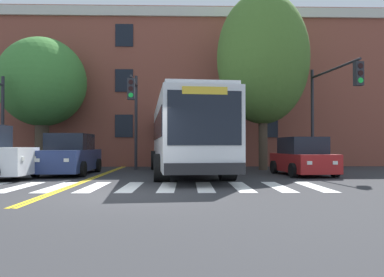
{
  "coord_description": "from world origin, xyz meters",
  "views": [
    {
      "loc": [
        1.57,
        -9.95,
        1.33
      ],
      "look_at": [
        2.01,
        6.65,
        1.62
      ],
      "focal_mm": 35.0,
      "sensor_mm": 36.0,
      "label": 1
    }
  ],
  "objects_px": {
    "car_black_behind_bus": "(182,152)",
    "street_tree_curbside_large": "(263,58)",
    "car_navy_near_lane": "(70,156)",
    "street_tree_curbside_small": "(42,83)",
    "car_red_far_lane": "(303,158)",
    "city_bus": "(184,134)",
    "traffic_light_near_corner": "(330,97)",
    "traffic_light_overhead": "(134,106)"
  },
  "relations": [
    {
      "from": "car_black_behind_bus",
      "to": "street_tree_curbside_large",
      "type": "xyz_separation_m",
      "value": [
        4.36,
        -8.27,
        5.17
      ]
    },
    {
      "from": "car_navy_near_lane",
      "to": "street_tree_curbside_small",
      "type": "distance_m",
      "value": 6.46
    },
    {
      "from": "car_black_behind_bus",
      "to": "street_tree_curbside_large",
      "type": "relative_size",
      "value": 0.43
    },
    {
      "from": "car_red_far_lane",
      "to": "car_black_behind_bus",
      "type": "distance_m",
      "value": 12.95
    },
    {
      "from": "car_black_behind_bus",
      "to": "city_bus",
      "type": "bearing_deg",
      "value": -89.34
    },
    {
      "from": "car_red_far_lane",
      "to": "traffic_light_near_corner",
      "type": "bearing_deg",
      "value": 36.22
    },
    {
      "from": "city_bus",
      "to": "street_tree_curbside_small",
      "type": "relative_size",
      "value": 1.71
    },
    {
      "from": "traffic_light_overhead",
      "to": "street_tree_curbside_small",
      "type": "relative_size",
      "value": 0.69
    },
    {
      "from": "traffic_light_overhead",
      "to": "street_tree_curbside_small",
      "type": "bearing_deg",
      "value": 156.98
    },
    {
      "from": "car_navy_near_lane",
      "to": "traffic_light_overhead",
      "type": "height_order",
      "value": "traffic_light_overhead"
    },
    {
      "from": "city_bus",
      "to": "street_tree_curbside_small",
      "type": "height_order",
      "value": "street_tree_curbside_small"
    },
    {
      "from": "traffic_light_near_corner",
      "to": "traffic_light_overhead",
      "type": "xyz_separation_m",
      "value": [
        -9.52,
        1.32,
        -0.3
      ]
    },
    {
      "from": "car_red_far_lane",
      "to": "traffic_light_near_corner",
      "type": "height_order",
      "value": "traffic_light_near_corner"
    },
    {
      "from": "street_tree_curbside_large",
      "to": "street_tree_curbside_small",
      "type": "xyz_separation_m",
      "value": [
        -12.26,
        1.41,
        -1.13
      ]
    },
    {
      "from": "car_navy_near_lane",
      "to": "street_tree_curbside_large",
      "type": "bearing_deg",
      "value": 16.46
    },
    {
      "from": "city_bus",
      "to": "car_black_behind_bus",
      "type": "bearing_deg",
      "value": 90.66
    },
    {
      "from": "city_bus",
      "to": "car_red_far_lane",
      "type": "bearing_deg",
      "value": -12.9
    },
    {
      "from": "car_navy_near_lane",
      "to": "street_tree_curbside_small",
      "type": "height_order",
      "value": "street_tree_curbside_small"
    },
    {
      "from": "traffic_light_overhead",
      "to": "car_black_behind_bus",
      "type": "bearing_deg",
      "value": 75.26
    },
    {
      "from": "street_tree_curbside_large",
      "to": "street_tree_curbside_small",
      "type": "distance_m",
      "value": 12.4
    },
    {
      "from": "car_red_far_lane",
      "to": "street_tree_curbside_large",
      "type": "xyz_separation_m",
      "value": [
        -0.98,
        3.53,
        5.21
      ]
    },
    {
      "from": "traffic_light_near_corner",
      "to": "street_tree_curbside_large",
      "type": "xyz_separation_m",
      "value": [
        -2.74,
        2.24,
        2.35
      ]
    },
    {
      "from": "car_black_behind_bus",
      "to": "street_tree_curbside_small",
      "type": "xyz_separation_m",
      "value": [
        -7.9,
        -6.85,
        4.04
      ]
    },
    {
      "from": "car_red_far_lane",
      "to": "street_tree_curbside_small",
      "type": "height_order",
      "value": "street_tree_curbside_small"
    },
    {
      "from": "car_red_far_lane",
      "to": "street_tree_curbside_small",
      "type": "relative_size",
      "value": 0.52
    },
    {
      "from": "car_red_far_lane",
      "to": "traffic_light_near_corner",
      "type": "distance_m",
      "value": 3.6
    },
    {
      "from": "traffic_light_overhead",
      "to": "street_tree_curbside_large",
      "type": "distance_m",
      "value": 7.34
    },
    {
      "from": "car_red_far_lane",
      "to": "traffic_light_overhead",
      "type": "distance_m",
      "value": 8.58
    },
    {
      "from": "car_black_behind_bus",
      "to": "street_tree_curbside_large",
      "type": "bearing_deg",
      "value": -62.18
    },
    {
      "from": "car_navy_near_lane",
      "to": "street_tree_curbside_large",
      "type": "distance_m",
      "value": 11.11
    },
    {
      "from": "car_navy_near_lane",
      "to": "street_tree_curbside_large",
      "type": "xyz_separation_m",
      "value": [
        9.44,
        2.79,
        5.15
      ]
    },
    {
      "from": "car_navy_near_lane",
      "to": "street_tree_curbside_small",
      "type": "bearing_deg",
      "value": 123.91
    },
    {
      "from": "car_navy_near_lane",
      "to": "street_tree_curbside_large",
      "type": "height_order",
      "value": "street_tree_curbside_large"
    },
    {
      "from": "city_bus",
      "to": "street_tree_curbside_large",
      "type": "distance_m",
      "value": 6.36
    },
    {
      "from": "city_bus",
      "to": "car_navy_near_lane",
      "type": "xyz_separation_m",
      "value": [
        -5.2,
        -0.46,
        -1.03
      ]
    },
    {
      "from": "car_red_far_lane",
      "to": "car_black_behind_bus",
      "type": "bearing_deg",
      "value": 114.39
    },
    {
      "from": "car_navy_near_lane",
      "to": "traffic_light_near_corner",
      "type": "distance_m",
      "value": 12.51
    },
    {
      "from": "traffic_light_near_corner",
      "to": "car_black_behind_bus",
      "type": "bearing_deg",
      "value": 124.06
    },
    {
      "from": "city_bus",
      "to": "car_black_behind_bus",
      "type": "height_order",
      "value": "city_bus"
    },
    {
      "from": "city_bus",
      "to": "car_red_far_lane",
      "type": "distance_m",
      "value": 5.47
    },
    {
      "from": "city_bus",
      "to": "car_red_far_lane",
      "type": "relative_size",
      "value": 3.28
    },
    {
      "from": "car_black_behind_bus",
      "to": "car_red_far_lane",
      "type": "bearing_deg",
      "value": -65.61
    }
  ]
}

